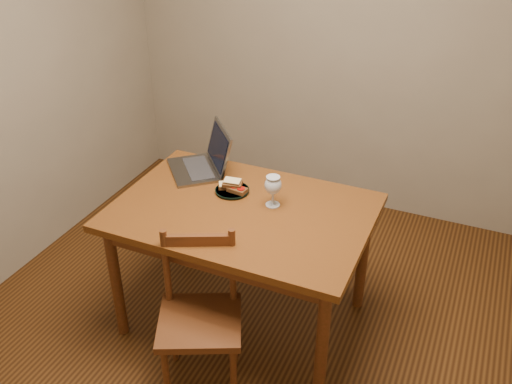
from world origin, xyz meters
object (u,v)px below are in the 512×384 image
at_px(table, 242,223).
at_px(chair, 200,310).
at_px(plate, 232,191).
at_px(milk_glass, 273,191).
at_px(laptop, 205,159).

xyz_separation_m(table, chair, (-0.00, -0.48, -0.20)).
height_order(plate, milk_glass, milk_glass).
bearing_deg(plate, table, -47.60).
xyz_separation_m(chair, laptop, (-0.37, 0.78, 0.36)).
height_order(table, milk_glass, milk_glass).
bearing_deg(laptop, chair, -15.91).
distance_m(chair, laptop, 0.93).
bearing_deg(laptop, milk_glass, 26.72).
bearing_deg(milk_glass, table, -143.40).
distance_m(table, milk_glass, 0.23).
height_order(table, chair, chair).
height_order(milk_glass, laptop, laptop).
bearing_deg(plate, laptop, 146.23).
relative_size(table, laptop, 2.79).
height_order(chair, laptop, laptop).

